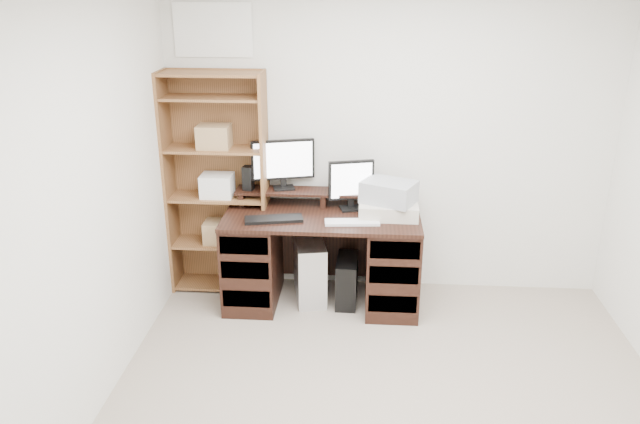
# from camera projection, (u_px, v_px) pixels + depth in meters

# --- Properties ---
(room) EXTENTS (3.54, 4.04, 2.54)m
(room) POSITION_uv_depth(u_px,v_px,m) (401.00, 243.00, 3.04)
(room) COLOR gray
(room) RESTS_ON ground
(desk) EXTENTS (1.50, 0.70, 0.75)m
(desk) POSITION_uv_depth(u_px,v_px,m) (322.00, 257.00, 4.91)
(desk) COLOR black
(desk) RESTS_ON ground
(riser_shelf) EXTENTS (1.40, 0.22, 0.12)m
(riser_shelf) POSITION_uv_depth(u_px,v_px,m) (324.00, 194.00, 4.94)
(riser_shelf) COLOR black
(riser_shelf) RESTS_ON desk
(monitor_wide) EXTENTS (0.49, 0.18, 0.40)m
(monitor_wide) POSITION_uv_depth(u_px,v_px,m) (283.00, 161.00, 4.91)
(monitor_wide) COLOR black
(monitor_wide) RESTS_ON riser_shelf
(monitor_small) EXTENTS (0.35, 0.17, 0.39)m
(monitor_small) POSITION_uv_depth(u_px,v_px,m) (351.00, 183.00, 4.82)
(monitor_small) COLOR black
(monitor_small) RESTS_ON desk
(speaker) EXTENTS (0.09, 0.09, 0.19)m
(speaker) POSITION_uv_depth(u_px,v_px,m) (248.00, 178.00, 4.92)
(speaker) COLOR black
(speaker) RESTS_ON riser_shelf
(keyboard_black) EXTENTS (0.45, 0.23, 0.02)m
(keyboard_black) POSITION_uv_depth(u_px,v_px,m) (274.00, 219.00, 4.65)
(keyboard_black) COLOR black
(keyboard_black) RESTS_ON desk
(keyboard_white) EXTENTS (0.41, 0.16, 0.02)m
(keyboard_white) POSITION_uv_depth(u_px,v_px,m) (352.00, 222.00, 4.60)
(keyboard_white) COLOR silver
(keyboard_white) RESTS_ON desk
(mouse) EXTENTS (0.12, 0.10, 0.04)m
(mouse) POSITION_uv_depth(u_px,v_px,m) (400.00, 219.00, 4.63)
(mouse) COLOR white
(mouse) RESTS_ON desk
(printer) EXTENTS (0.44, 0.34, 0.11)m
(printer) POSITION_uv_depth(u_px,v_px,m) (388.00, 209.00, 4.73)
(printer) COLOR beige
(printer) RESTS_ON desk
(basket) EXTENTS (0.46, 0.41, 0.16)m
(basket) POSITION_uv_depth(u_px,v_px,m) (389.00, 192.00, 4.69)
(basket) COLOR #9CA1A7
(basket) RESTS_ON printer
(tower_silver) EXTENTS (0.31, 0.53, 0.50)m
(tower_silver) POSITION_uv_depth(u_px,v_px,m) (310.00, 268.00, 5.03)
(tower_silver) COLOR silver
(tower_silver) RESTS_ON ground
(tower_black) EXTENTS (0.17, 0.38, 0.38)m
(tower_black) POSITION_uv_depth(u_px,v_px,m) (347.00, 280.00, 4.97)
(tower_black) COLOR black
(tower_black) RESTS_ON ground
(bookshelf) EXTENTS (0.80, 0.30, 1.80)m
(bookshelf) POSITION_uv_depth(u_px,v_px,m) (218.00, 182.00, 4.98)
(bookshelf) COLOR brown
(bookshelf) RESTS_ON ground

